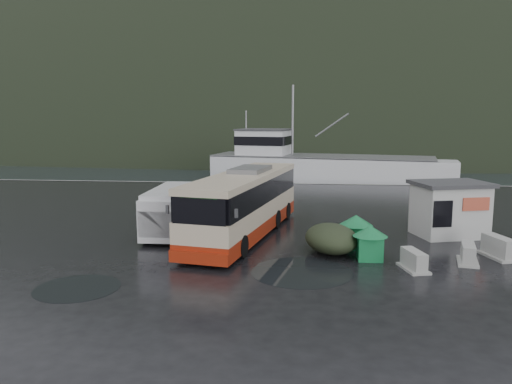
# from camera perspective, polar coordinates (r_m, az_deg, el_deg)

# --- Properties ---
(ground) EXTENTS (160.00, 160.00, 0.00)m
(ground) POSITION_cam_1_polar(r_m,az_deg,el_deg) (22.65, -2.54, -5.79)
(ground) COLOR black
(ground) RESTS_ON ground
(harbor_water) EXTENTS (300.00, 180.00, 0.02)m
(harbor_water) POSITION_cam_1_polar(r_m,az_deg,el_deg) (131.87, 4.14, 6.24)
(harbor_water) COLOR black
(harbor_water) RESTS_ON ground
(quay_edge) EXTENTS (160.00, 0.60, 1.50)m
(quay_edge) POSITION_cam_1_polar(r_m,az_deg,el_deg) (42.21, 1.23, 1.00)
(quay_edge) COLOR #999993
(quay_edge) RESTS_ON ground
(headland) EXTENTS (780.00, 540.00, 570.00)m
(headland) POSITION_cam_1_polar(r_m,az_deg,el_deg) (271.86, 6.98, 7.47)
(headland) COLOR black
(headland) RESTS_ON ground
(coach_bus) EXTENTS (5.00, 11.68, 3.20)m
(coach_bus) POSITION_cam_1_polar(r_m,az_deg,el_deg) (24.05, -1.30, -4.92)
(coach_bus) COLOR #C5B294
(coach_bus) RESTS_ON ground
(white_van) EXTENTS (1.96, 5.44, 2.26)m
(white_van) POSITION_cam_1_polar(r_m,az_deg,el_deg) (24.66, -9.53, -4.70)
(white_van) COLOR silver
(white_van) RESTS_ON ground
(waste_bin_left) EXTENTS (1.24, 1.24, 1.46)m
(waste_bin_left) POSITION_cam_1_polar(r_m,az_deg,el_deg) (22.15, 11.27, -6.29)
(waste_bin_left) COLOR #14733B
(waste_bin_left) RESTS_ON ground
(waste_bin_right) EXTENTS (1.01, 1.01, 1.38)m
(waste_bin_right) POSITION_cam_1_polar(r_m,az_deg,el_deg) (20.55, 12.81, -7.52)
(waste_bin_right) COLOR #14733B
(waste_bin_right) RESTS_ON ground
(dome_tent) EXTENTS (2.71, 3.38, 1.18)m
(dome_tent) POSITION_cam_1_polar(r_m,az_deg,el_deg) (21.33, 8.57, -6.81)
(dome_tent) COLOR #27301D
(dome_tent) RESTS_ON ground
(ticket_kiosk) EXTENTS (3.86, 3.30, 2.60)m
(ticket_kiosk) POSITION_cam_1_polar(r_m,az_deg,el_deg) (25.62, 21.09, -4.67)
(ticket_kiosk) COLOR beige
(ticket_kiosk) RESTS_ON ground
(jersey_barrier_a) EXTENTS (1.06, 1.60, 0.73)m
(jersey_barrier_a) POSITION_cam_1_polar(r_m,az_deg,el_deg) (19.67, 17.53, -8.46)
(jersey_barrier_a) COLOR #999993
(jersey_barrier_a) RESTS_ON ground
(jersey_barrier_b) EXTENTS (1.08, 1.63, 0.75)m
(jersey_barrier_b) POSITION_cam_1_polar(r_m,az_deg,el_deg) (21.26, 23.01, -7.47)
(jersey_barrier_b) COLOR #999993
(jersey_barrier_b) RESTS_ON ground
(jersey_barrier_c) EXTENTS (1.28, 1.88, 0.86)m
(jersey_barrier_c) POSITION_cam_1_polar(r_m,az_deg,el_deg) (22.55, 25.92, -6.75)
(jersey_barrier_c) COLOR #999993
(jersey_barrier_c) RESTS_ON ground
(fishing_trawler) EXTENTS (25.44, 10.46, 9.94)m
(fishing_trawler) POSITION_cam_1_polar(r_m,az_deg,el_deg) (48.85, 7.42, 1.98)
(fishing_trawler) COLOR silver
(fishing_trawler) RESTS_ON ground
(puddles) EXTENTS (10.73, 5.73, 0.01)m
(puddles) POSITION_cam_1_polar(r_m,az_deg,el_deg) (17.95, -3.48, -9.70)
(puddles) COLOR black
(puddles) RESTS_ON ground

